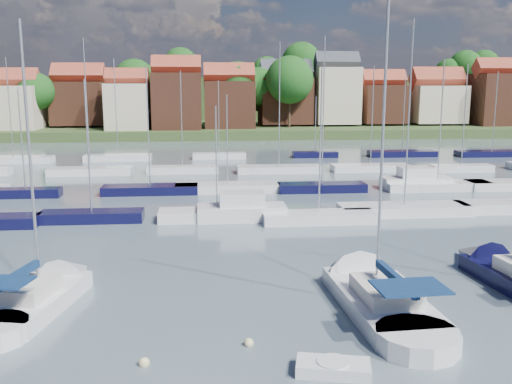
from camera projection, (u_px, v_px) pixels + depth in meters
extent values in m
plane|color=#46575F|center=(276.00, 178.00, 65.44)|extent=(260.00, 260.00, 0.00)
cube|color=silver|center=(36.00, 304.00, 27.48)|extent=(4.26, 7.33, 1.20)
cone|color=silver|center=(74.00, 275.00, 31.67)|extent=(3.51, 3.88, 2.86)
cube|color=silver|center=(29.00, 289.00, 26.84)|extent=(2.57, 3.23, 0.70)
cylinder|color=#B2B2B7|center=(30.00, 160.00, 26.63)|extent=(0.14, 0.14, 12.73)
cylinder|color=#B2B2B7|center=(17.00, 279.00, 25.74)|extent=(0.91, 3.75, 0.10)
cube|color=#0F274E|center=(17.00, 276.00, 25.72)|extent=(1.07, 3.61, 0.35)
cube|color=#0F274E|center=(1.00, 282.00, 24.48)|extent=(2.75, 2.20, 0.08)
cube|color=silver|center=(380.00, 305.00, 27.44)|extent=(3.97, 8.60, 1.20)
cone|color=silver|center=(347.00, 270.00, 32.56)|extent=(3.73, 4.28, 3.51)
cylinder|color=silver|center=(417.00, 344.00, 23.35)|extent=(3.70, 3.70, 1.20)
cube|color=silver|center=(385.00, 290.00, 26.70)|extent=(2.65, 3.64, 0.70)
cylinder|color=#B2B2B7|center=(383.00, 129.00, 26.42)|extent=(0.14, 0.14, 15.59)
cylinder|color=#B2B2B7|center=(396.00, 282.00, 25.40)|extent=(0.36, 4.68, 0.10)
cube|color=#0F274E|center=(396.00, 278.00, 25.37)|extent=(0.55, 4.45, 0.35)
cube|color=#0F274E|center=(410.00, 287.00, 23.87)|extent=(3.10, 2.27, 0.08)
cone|color=black|center=(473.00, 258.00, 34.79)|extent=(3.31, 3.75, 2.98)
cube|color=silver|center=(333.00, 369.00, 21.42)|extent=(2.99, 1.87, 0.54)
cylinder|color=silver|center=(333.00, 365.00, 21.39)|extent=(1.28, 1.28, 0.35)
sphere|color=beige|center=(144.00, 365.00, 22.09)|extent=(0.44, 0.44, 0.44)
sphere|color=beige|center=(249.00, 345.00, 23.77)|extent=(0.41, 0.41, 0.41)
sphere|color=#D85914|center=(426.00, 343.00, 23.93)|extent=(0.46, 0.46, 0.46)
sphere|color=#D85914|center=(377.00, 267.00, 33.87)|extent=(0.47, 0.47, 0.47)
cube|color=black|center=(92.00, 217.00, 44.82)|extent=(8.01, 2.24, 1.00)
cylinder|color=#B2B2B7|center=(88.00, 147.00, 43.76)|extent=(0.12, 0.12, 10.16)
cube|color=silver|center=(217.00, 216.00, 45.36)|extent=(9.22, 2.58, 1.00)
cylinder|color=#B2B2B7|center=(216.00, 158.00, 44.49)|extent=(0.12, 0.12, 8.18)
cube|color=silver|center=(319.00, 218.00, 44.51)|extent=(8.78, 2.46, 1.00)
cylinder|color=#B2B2B7|center=(320.00, 141.00, 43.37)|extent=(0.12, 0.12, 11.06)
cube|color=silver|center=(404.00, 210.00, 47.20)|extent=(10.79, 3.02, 1.00)
cylinder|color=#B2B2B7|center=(409.00, 114.00, 45.69)|extent=(0.12, 0.12, 14.87)
cube|color=silver|center=(242.00, 214.00, 45.31)|extent=(7.00, 2.60, 1.40)
cube|color=silver|center=(242.00, 200.00, 45.10)|extent=(3.50, 2.20, 1.30)
cube|color=black|center=(26.00, 194.00, 54.32)|extent=(6.54, 1.83, 1.00)
cylinder|color=#B2B2B7|center=(22.00, 139.00, 53.33)|extent=(0.12, 0.12, 9.37)
cube|color=black|center=(150.00, 190.00, 55.99)|extent=(9.30, 2.60, 1.00)
cylinder|color=#B2B2B7|center=(148.00, 127.00, 54.81)|extent=(0.12, 0.12, 11.48)
cube|color=silver|center=(228.00, 188.00, 57.03)|extent=(10.40, 2.91, 1.00)
cylinder|color=#B2B2B7|center=(227.00, 140.00, 56.11)|extent=(0.12, 0.12, 8.77)
cube|color=black|center=(322.00, 188.00, 57.15)|extent=(8.80, 2.46, 1.00)
cylinder|color=#B2B2B7|center=(323.00, 111.00, 55.70)|extent=(0.12, 0.12, 14.33)
cube|color=silver|center=(437.00, 186.00, 58.10)|extent=(10.73, 3.00, 1.00)
cylinder|color=#B2B2B7|center=(441.00, 122.00, 56.85)|extent=(0.12, 0.12, 12.14)
cube|color=silver|center=(416.00, 184.00, 58.72)|extent=(7.00, 2.60, 1.40)
cube|color=silver|center=(416.00, 173.00, 58.51)|extent=(3.50, 2.20, 1.30)
cube|color=silver|center=(90.00, 172.00, 67.56)|extent=(9.71, 2.72, 1.00)
cylinder|color=#B2B2B7|center=(87.00, 104.00, 66.05)|extent=(0.12, 0.12, 14.88)
cube|color=silver|center=(183.00, 170.00, 68.82)|extent=(8.49, 2.38, 1.00)
cylinder|color=#B2B2B7|center=(182.00, 119.00, 67.65)|extent=(0.12, 0.12, 11.31)
cube|color=silver|center=(279.00, 170.00, 69.13)|extent=(10.16, 2.85, 1.00)
cylinder|color=#B2B2B7|center=(279.00, 105.00, 67.66)|extent=(0.12, 0.12, 14.59)
cube|color=silver|center=(370.00, 168.00, 70.26)|extent=(9.53, 2.67, 1.00)
cylinder|color=#B2B2B7|center=(372.00, 116.00, 69.04)|extent=(0.12, 0.12, 11.91)
cube|color=silver|center=(461.00, 169.00, 69.88)|extent=(7.62, 2.13, 1.00)
cylinder|color=#B2B2B7|center=(465.00, 115.00, 68.64)|extent=(0.12, 0.12, 12.13)
cube|color=silver|center=(14.00, 160.00, 77.66)|extent=(10.37, 2.90, 1.00)
cylinder|color=#B2B2B7|center=(10.00, 108.00, 76.32)|extent=(0.12, 0.12, 13.20)
cube|color=silver|center=(118.00, 158.00, 79.76)|extent=(9.24, 2.59, 1.00)
cylinder|color=#B2B2B7|center=(116.00, 107.00, 78.42)|extent=(0.12, 0.12, 13.17)
cube|color=silver|center=(219.00, 156.00, 81.75)|extent=(7.57, 2.12, 1.00)
cylinder|color=#B2B2B7|center=(219.00, 117.00, 80.69)|extent=(0.12, 0.12, 10.24)
cube|color=black|center=(315.00, 155.00, 83.16)|extent=(6.58, 1.84, 1.00)
cylinder|color=#B2B2B7|center=(316.00, 124.00, 82.30)|extent=(0.12, 0.12, 8.01)
cube|color=black|center=(402.00, 154.00, 84.25)|extent=(9.92, 2.78, 1.00)
cylinder|color=#B2B2B7|center=(404.00, 114.00, 83.12)|extent=(0.12, 0.12, 10.92)
cube|color=black|center=(492.00, 154.00, 84.42)|extent=(10.55, 2.95, 1.00)
cylinder|color=#B2B2B7|center=(495.00, 111.00, 83.24)|extent=(0.12, 0.12, 11.51)
cube|color=#364B25|center=(237.00, 125.00, 140.68)|extent=(200.00, 70.00, 3.00)
cube|color=#364B25|center=(232.00, 103.00, 164.23)|extent=(200.00, 60.00, 14.00)
cube|color=beige|center=(16.00, 108.00, 111.37)|extent=(9.35, 10.04, 8.56)
cube|color=#963D2B|center=(14.00, 80.00, 110.34)|extent=(9.54, 4.63, 4.63)
cube|color=brown|center=(80.00, 103.00, 117.71)|extent=(10.37, 9.97, 8.73)
cube|color=#963D2B|center=(78.00, 75.00, 116.65)|extent=(10.57, 5.13, 5.13)
cube|color=beige|center=(128.00, 107.00, 110.18)|extent=(8.09, 8.80, 8.96)
cube|color=#963D2B|center=(127.00, 78.00, 109.15)|extent=(8.25, 4.00, 4.00)
cube|color=brown|center=(177.00, 101.00, 111.74)|extent=(9.36, 10.17, 10.97)
cube|color=#963D2B|center=(176.00, 67.00, 110.48)|extent=(9.54, 4.63, 4.63)
cube|color=brown|center=(229.00, 105.00, 114.48)|extent=(9.90, 8.56, 9.42)
cube|color=#963D2B|center=(229.00, 75.00, 113.36)|extent=(10.10, 4.90, 4.90)
cube|color=brown|center=(286.00, 101.00, 120.32)|extent=(10.59, 8.93, 9.49)
cube|color=#383A42|center=(286.00, 72.00, 119.18)|extent=(10.80, 5.24, 5.24)
cube|color=beige|center=(336.00, 96.00, 120.23)|extent=(9.01, 8.61, 11.65)
cube|color=#383A42|center=(337.00, 62.00, 118.92)|extent=(9.19, 4.46, 4.46)
cube|color=brown|center=(382.00, 104.00, 122.68)|extent=(9.10, 9.34, 8.00)
cube|color=#963D2B|center=(383.00, 80.00, 121.71)|extent=(9.28, 4.50, 4.50)
cube|color=beige|center=(436.00, 104.00, 123.34)|extent=(10.86, 9.59, 7.88)
cube|color=#963D2B|center=(437.00, 79.00, 122.35)|extent=(11.07, 5.37, 5.37)
cube|color=brown|center=(495.00, 100.00, 121.60)|extent=(9.18, 9.96, 10.97)
cube|color=#963D2B|center=(497.00, 68.00, 120.35)|extent=(9.36, 4.54, 4.54)
cylinder|color=#382619|center=(463.00, 92.00, 142.71)|extent=(0.50, 0.50, 4.47)
sphere|color=#1E591C|center=(465.00, 67.00, 141.56)|extent=(8.18, 8.18, 8.18)
cylinder|color=#382619|center=(259.00, 116.00, 119.71)|extent=(0.50, 0.50, 4.46)
sphere|color=#1E591C|center=(259.00, 87.00, 118.57)|extent=(8.15, 8.15, 8.15)
cylinder|color=#382619|center=(301.00, 92.00, 137.21)|extent=(0.50, 0.50, 5.15)
sphere|color=#1E591C|center=(301.00, 62.00, 135.89)|extent=(9.41, 9.41, 9.41)
cylinder|color=#382619|center=(181.00, 91.00, 137.21)|extent=(0.50, 0.50, 4.56)
sphere|color=#1E591C|center=(180.00, 65.00, 136.04)|extent=(8.34, 8.34, 8.34)
cylinder|color=#382619|center=(136.00, 113.00, 126.38)|extent=(0.50, 0.50, 5.15)
sphere|color=#1E591C|center=(135.00, 81.00, 125.06)|extent=(9.42, 9.42, 9.42)
cylinder|color=#382619|center=(66.00, 101.00, 126.55)|extent=(0.50, 0.50, 3.42)
sphere|color=#1E591C|center=(65.00, 79.00, 125.67)|extent=(6.26, 6.26, 6.26)
cylinder|color=#382619|center=(301.00, 115.00, 129.27)|extent=(0.50, 0.50, 3.77)
sphere|color=#1E591C|center=(301.00, 92.00, 128.31)|extent=(6.89, 6.89, 6.89)
cylinder|color=#382619|center=(289.00, 115.00, 115.26)|extent=(0.50, 0.50, 5.21)
sphere|color=#1E591C|center=(290.00, 80.00, 113.92)|extent=(9.53, 9.53, 9.53)
cylinder|color=#382619|center=(511.00, 116.00, 130.62)|extent=(0.50, 0.50, 2.97)
sphere|color=#1E591C|center=(512.00, 99.00, 129.85)|extent=(5.44, 5.44, 5.44)
cylinder|color=#382619|center=(238.00, 116.00, 117.14)|extent=(0.50, 0.50, 4.84)
sphere|color=#1E591C|center=(238.00, 83.00, 115.89)|extent=(8.85, 8.85, 8.85)
cylinder|color=#382619|center=(447.00, 93.00, 142.62)|extent=(0.50, 0.50, 3.72)
sphere|color=#1E591C|center=(449.00, 72.00, 141.66)|extent=(6.80, 6.80, 6.80)
cylinder|color=#382619|center=(494.00, 116.00, 122.49)|extent=(0.50, 0.50, 4.05)
sphere|color=#1E591C|center=(496.00, 90.00, 121.45)|extent=(7.40, 7.40, 7.40)
cylinder|color=#382619|center=(38.00, 119.00, 112.74)|extent=(0.50, 0.50, 4.00)
sphere|color=#1E591C|center=(36.00, 91.00, 111.71)|extent=(7.32, 7.32, 7.32)
cylinder|color=#382619|center=(266.00, 95.00, 136.22)|extent=(0.50, 0.50, 3.93)
sphere|color=#1E591C|center=(267.00, 72.00, 135.21)|extent=(7.19, 7.19, 7.19)
cylinder|color=#382619|center=(379.00, 116.00, 126.34)|extent=(0.50, 0.50, 3.82)
sphere|color=#1E591C|center=(380.00, 92.00, 125.35)|extent=(6.99, 6.99, 6.99)
cylinder|color=#382619|center=(158.00, 120.00, 115.20)|extent=(0.50, 0.50, 3.48)
sphere|color=#1E591C|center=(157.00, 96.00, 114.31)|extent=(6.37, 6.37, 6.37)
cylinder|color=#382619|center=(490.00, 116.00, 131.38)|extent=(0.50, 0.50, 2.99)
sphere|color=#1E591C|center=(491.00, 98.00, 130.62)|extent=(5.46, 5.46, 5.46)
cylinder|color=#382619|center=(259.00, 118.00, 122.88)|extent=(0.50, 0.50, 3.25)
sphere|color=#1E591C|center=(259.00, 97.00, 122.05)|extent=(5.94, 5.94, 5.94)
cylinder|color=#382619|center=(228.00, 118.00, 123.97)|extent=(0.50, 0.50, 2.98)
sphere|color=#1E591C|center=(227.00, 99.00, 123.20)|extent=(5.46, 5.46, 5.46)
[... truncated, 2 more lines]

